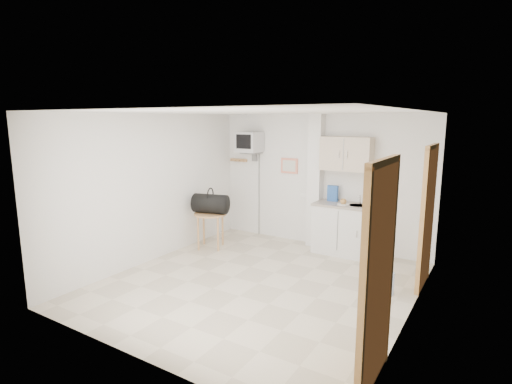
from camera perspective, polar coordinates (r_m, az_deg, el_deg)
The scene contains 7 objects.
ground at distance 6.08m, azimuth 0.33°, elevation -12.94°, with size 4.50×4.50×0.00m, color beige.
room_envelope at distance 5.61m, azimuth 2.91°, elevation 1.47°, with size 4.24×4.54×2.55m.
kitchenette at distance 7.33m, azimuth 12.43°, elevation -2.48°, with size 1.03×0.58×2.10m.
crt_television at distance 8.08m, azimuth -0.94°, elevation 7.03°, with size 0.44×0.45×2.15m.
round_table at distance 7.55m, azimuth -6.53°, elevation -3.70°, with size 0.61×0.61×0.67m.
duffel_bag at distance 7.50m, azimuth -6.52°, elevation -1.64°, with size 0.71×0.50×0.48m.
water_bottle at distance 5.97m, azimuth 18.58°, elevation -12.28°, with size 0.12×0.12×0.36m.
Camera 1 is at (2.91, -4.76, 2.40)m, focal length 28.00 mm.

